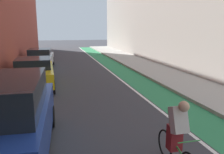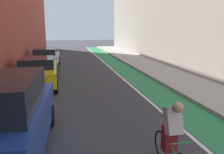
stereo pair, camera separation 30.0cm
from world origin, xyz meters
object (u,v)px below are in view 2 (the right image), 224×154
(parked_suv_blue, at_px, (4,117))
(parked_sedan_yellow_cab, at_px, (38,71))
(parked_sedan_white, at_px, (46,58))
(cyclist_mid, at_px, (171,134))

(parked_suv_blue, height_order, parked_sedan_yellow_cab, parked_suv_blue)
(parked_sedan_white, xyz_separation_m, cyclist_mid, (3.55, -14.08, 0.06))
(parked_suv_blue, xyz_separation_m, parked_sedan_white, (0.00, 12.80, -0.23))
(parked_sedan_white, bearing_deg, parked_sedan_yellow_cab, -89.96)
(parked_sedan_white, bearing_deg, cyclist_mid, -75.87)
(parked_suv_blue, bearing_deg, cyclist_mid, -19.89)
(parked_sedan_yellow_cab, relative_size, parked_sedan_white, 0.97)
(parked_suv_blue, distance_m, cyclist_mid, 3.78)
(parked_sedan_white, distance_m, cyclist_mid, 14.52)
(parked_sedan_white, bearing_deg, parked_suv_blue, -90.00)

